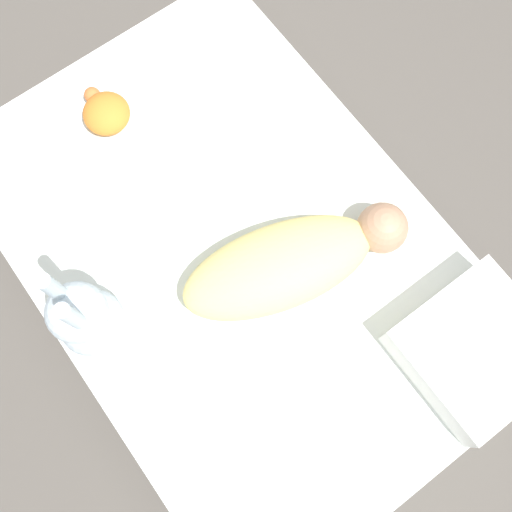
{
  "coord_description": "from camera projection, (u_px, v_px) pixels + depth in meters",
  "views": [
    {
      "loc": [
        -0.37,
        0.21,
        1.6
      ],
      "look_at": [
        -0.05,
        -0.02,
        0.25
      ],
      "focal_mm": 42.0,
      "sensor_mm": 36.0,
      "label": 1
    }
  ],
  "objects": [
    {
      "name": "pillow",
      "position": [
        476.0,
        350.0,
        1.35
      ],
      "size": [
        0.3,
        0.3,
        0.1
      ],
      "color": "white",
      "rests_on": "bed_mattress"
    },
    {
      "name": "swaddled_baby",
      "position": [
        292.0,
        262.0,
        1.4
      ],
      "size": [
        0.32,
        0.57,
        0.12
      ],
      "rotation": [
        0.0,
        0.0,
        4.45
      ],
      "color": "#EFDB7F",
      "rests_on": "bed_mattress"
    },
    {
      "name": "bed_mattress",
      "position": [
        236.0,
        261.0,
        1.56
      ],
      "size": [
        1.38,
        0.93,
        0.2
      ],
      "color": "white",
      "rests_on": "ground_plane"
    },
    {
      "name": "turtle_plush",
      "position": [
        106.0,
        112.0,
        1.53
      ],
      "size": [
        0.15,
        0.12,
        0.08
      ],
      "color": "orange",
      "rests_on": "bed_mattress"
    },
    {
      "name": "ground_plane",
      "position": [
        238.0,
        270.0,
        1.66
      ],
      "size": [
        12.0,
        12.0,
        0.0
      ],
      "primitive_type": "plane",
      "color": "#514C47"
    },
    {
      "name": "bunny_plush",
      "position": [
        86.0,
        318.0,
        1.29
      ],
      "size": [
        0.15,
        0.15,
        0.35
      ],
      "color": "silver",
      "rests_on": "bed_mattress"
    }
  ]
}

